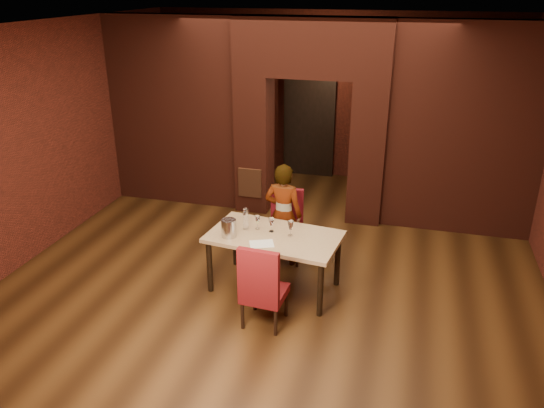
{
  "coord_description": "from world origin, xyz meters",
  "views": [
    {
      "loc": [
        1.6,
        -6.24,
        3.7
      ],
      "look_at": [
        -0.1,
        0.0,
        0.96
      ],
      "focal_mm": 35.0,
      "sensor_mm": 36.0,
      "label": 1
    }
  ],
  "objects_px": {
    "wine_glass_b": "(271,225)",
    "chair_near": "(265,283)",
    "wine_bucket": "(229,228)",
    "water_bottle": "(246,218)",
    "dining_table": "(274,262)",
    "potted_plant": "(322,245)",
    "wine_glass_a": "(257,223)",
    "person_seated": "(283,215)",
    "wine_glass_c": "(291,229)",
    "chair_far": "(285,227)"
  },
  "relations": [
    {
      "from": "wine_glass_b",
      "to": "chair_near",
      "type": "bearing_deg",
      "value": -79.89
    },
    {
      "from": "wine_bucket",
      "to": "water_bottle",
      "type": "relative_size",
      "value": 0.76
    },
    {
      "from": "dining_table",
      "to": "potted_plant",
      "type": "distance_m",
      "value": 1.05
    },
    {
      "from": "water_bottle",
      "to": "chair_near",
      "type": "bearing_deg",
      "value": -59.69
    },
    {
      "from": "chair_near",
      "to": "wine_bucket",
      "type": "relative_size",
      "value": 4.58
    },
    {
      "from": "wine_glass_b",
      "to": "wine_glass_a",
      "type": "bearing_deg",
      "value": 173.17
    },
    {
      "from": "person_seated",
      "to": "wine_glass_c",
      "type": "relative_size",
      "value": 7.23
    },
    {
      "from": "wine_glass_a",
      "to": "wine_glass_c",
      "type": "bearing_deg",
      "value": -10.45
    },
    {
      "from": "dining_table",
      "to": "potted_plant",
      "type": "relative_size",
      "value": 3.69
    },
    {
      "from": "potted_plant",
      "to": "wine_glass_a",
      "type": "bearing_deg",
      "value": -131.03
    },
    {
      "from": "chair_near",
      "to": "wine_glass_a",
      "type": "relative_size",
      "value": 5.73
    },
    {
      "from": "wine_bucket",
      "to": "water_bottle",
      "type": "bearing_deg",
      "value": 61.98
    },
    {
      "from": "dining_table",
      "to": "potted_plant",
      "type": "bearing_deg",
      "value": 70.23
    },
    {
      "from": "person_seated",
      "to": "water_bottle",
      "type": "xyz_separation_m",
      "value": [
        -0.33,
        -0.63,
        0.18
      ]
    },
    {
      "from": "wine_bucket",
      "to": "potted_plant",
      "type": "height_order",
      "value": "wine_bucket"
    },
    {
      "from": "chair_far",
      "to": "wine_glass_a",
      "type": "relative_size",
      "value": 5.55
    },
    {
      "from": "wine_glass_b",
      "to": "wine_bucket",
      "type": "height_order",
      "value": "wine_bucket"
    },
    {
      "from": "chair_far",
      "to": "wine_glass_a",
      "type": "height_order",
      "value": "chair_far"
    },
    {
      "from": "wine_bucket",
      "to": "wine_glass_b",
      "type": "bearing_deg",
      "value": 30.3
    },
    {
      "from": "wine_glass_c",
      "to": "chair_near",
      "type": "bearing_deg",
      "value": -98.1
    },
    {
      "from": "wine_glass_a",
      "to": "water_bottle",
      "type": "relative_size",
      "value": 0.61
    },
    {
      "from": "water_bottle",
      "to": "potted_plant",
      "type": "xyz_separation_m",
      "value": [
        0.85,
        0.86,
        -0.69
      ]
    },
    {
      "from": "dining_table",
      "to": "chair_far",
      "type": "distance_m",
      "value": 0.79
    },
    {
      "from": "chair_far",
      "to": "wine_bucket",
      "type": "relative_size",
      "value": 4.44
    },
    {
      "from": "chair_far",
      "to": "wine_glass_b",
      "type": "height_order",
      "value": "chair_far"
    },
    {
      "from": "chair_near",
      "to": "water_bottle",
      "type": "bearing_deg",
      "value": -56.01
    },
    {
      "from": "wine_glass_b",
      "to": "potted_plant",
      "type": "xyz_separation_m",
      "value": [
        0.52,
        0.84,
        -0.63
      ]
    },
    {
      "from": "chair_near",
      "to": "chair_far",
      "type": "bearing_deg",
      "value": -81.25
    },
    {
      "from": "person_seated",
      "to": "wine_glass_c",
      "type": "bearing_deg",
      "value": 116.06
    },
    {
      "from": "wine_glass_b",
      "to": "potted_plant",
      "type": "bearing_deg",
      "value": 58.22
    },
    {
      "from": "potted_plant",
      "to": "chair_far",
      "type": "bearing_deg",
      "value": -163.31
    },
    {
      "from": "wine_glass_a",
      "to": "wine_bucket",
      "type": "bearing_deg",
      "value": -133.2
    },
    {
      "from": "person_seated",
      "to": "chair_far",
      "type": "bearing_deg",
      "value": -95.95
    },
    {
      "from": "wine_glass_a",
      "to": "wine_glass_c",
      "type": "relative_size",
      "value": 0.9
    },
    {
      "from": "chair_near",
      "to": "wine_glass_c",
      "type": "height_order",
      "value": "chair_near"
    },
    {
      "from": "water_bottle",
      "to": "wine_bucket",
      "type": "bearing_deg",
      "value": -118.02
    },
    {
      "from": "chair_far",
      "to": "water_bottle",
      "type": "xyz_separation_m",
      "value": [
        -0.35,
        -0.71,
        0.41
      ]
    },
    {
      "from": "chair_near",
      "to": "wine_glass_b",
      "type": "bearing_deg",
      "value": -76.21
    },
    {
      "from": "wine_glass_c",
      "to": "dining_table",
      "type": "bearing_deg",
      "value": -172.97
    },
    {
      "from": "chair_far",
      "to": "potted_plant",
      "type": "bearing_deg",
      "value": 9.56
    },
    {
      "from": "chair_near",
      "to": "wine_glass_b",
      "type": "xyz_separation_m",
      "value": [
        -0.15,
        0.84,
        0.33
      ]
    },
    {
      "from": "person_seated",
      "to": "water_bottle",
      "type": "bearing_deg",
      "value": 67.0
    },
    {
      "from": "person_seated",
      "to": "chair_near",
      "type": "bearing_deg",
      "value": 100.73
    },
    {
      "from": "dining_table",
      "to": "wine_glass_b",
      "type": "bearing_deg",
      "value": 131.7
    },
    {
      "from": "person_seated",
      "to": "wine_bucket",
      "type": "bearing_deg",
      "value": 66.95
    },
    {
      "from": "wine_glass_c",
      "to": "potted_plant",
      "type": "height_order",
      "value": "wine_glass_c"
    },
    {
      "from": "dining_table",
      "to": "wine_bucket",
      "type": "xyz_separation_m",
      "value": [
        -0.53,
        -0.19,
        0.49
      ]
    },
    {
      "from": "dining_table",
      "to": "person_seated",
      "type": "height_order",
      "value": "person_seated"
    },
    {
      "from": "chair_near",
      "to": "wine_glass_c",
      "type": "xyz_separation_m",
      "value": [
        0.11,
        0.78,
        0.34
      ]
    },
    {
      "from": "dining_table",
      "to": "wine_bucket",
      "type": "height_order",
      "value": "wine_bucket"
    }
  ]
}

